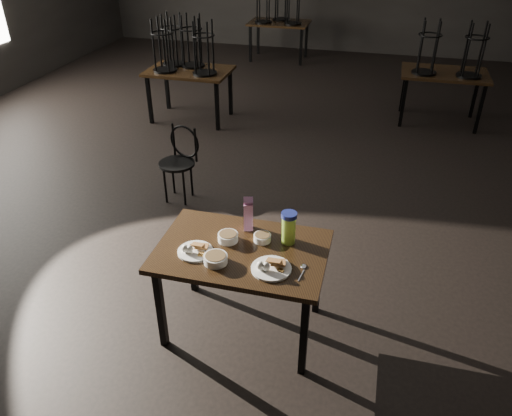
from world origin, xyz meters
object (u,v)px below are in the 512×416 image
(water_bottle, at_px, (289,227))
(main_table, at_px, (242,258))
(bentwood_chair, at_px, (180,157))
(juice_carton, at_px, (248,214))

(water_bottle, bearing_deg, main_table, -151.15)
(main_table, height_order, bentwood_chair, bentwood_chair)
(water_bottle, height_order, bentwood_chair, water_bottle)
(main_table, bearing_deg, juice_carton, 94.72)
(juice_carton, distance_m, bentwood_chair, 1.96)
(water_bottle, bearing_deg, bentwood_chair, 133.06)
(water_bottle, xyz_separation_m, bentwood_chair, (-1.50, 1.61, -0.39))
(bentwood_chair, bearing_deg, main_table, -41.21)
(bentwood_chair, bearing_deg, juice_carton, -37.40)
(juice_carton, xyz_separation_m, bentwood_chair, (-1.18, 1.52, -0.39))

